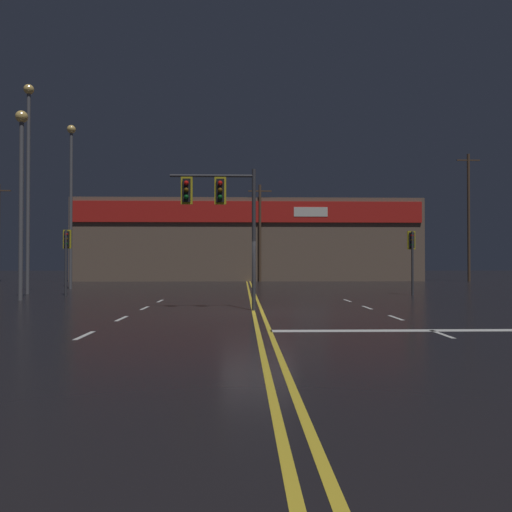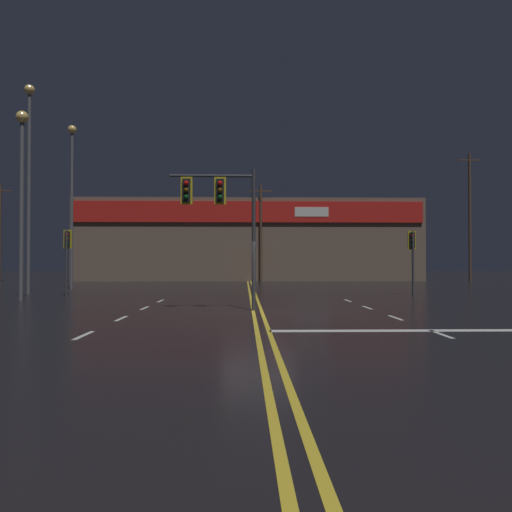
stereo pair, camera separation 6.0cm
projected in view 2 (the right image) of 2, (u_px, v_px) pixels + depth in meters
ground_plane at (258, 312)px, 17.29m from camera, size 200.00×200.00×0.00m
road_markings at (281, 315)px, 16.49m from camera, size 12.69×60.00×0.01m
traffic_signal_median at (219, 204)px, 18.00m from camera, size 3.10×0.36×5.12m
traffic_signal_corner_northeast at (412, 248)px, 26.80m from camera, size 0.42×0.36×3.45m
traffic_signal_corner_northwest at (67, 247)px, 26.40m from camera, size 0.42×0.36×3.49m
streetlight_near_left at (72, 186)px, 33.15m from camera, size 0.56×0.56×10.92m
streetlight_median_approach at (29, 164)px, 27.83m from camera, size 0.56×0.56×11.72m
streetlight_far_left at (22, 178)px, 23.05m from camera, size 0.56×0.56×8.78m
building_backdrop at (249, 241)px, 52.11m from camera, size 33.73×10.23×7.98m
utility_pole_row at (267, 225)px, 47.01m from camera, size 46.50×0.26×12.17m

